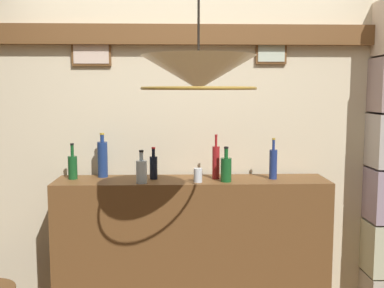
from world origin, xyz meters
name	(u,v)px	position (x,y,z in m)	size (l,w,h in m)	color
panelled_rear_partition	(190,153)	(0.00, 1.10, 1.27)	(3.19, 0.15, 2.41)	beige
bar_shelf_unit	(192,258)	(0.00, 0.83, 0.56)	(1.87, 0.37, 1.12)	brown
liquor_bottle_bourbon	(273,163)	(0.56, 0.83, 1.23)	(0.05, 0.05, 0.28)	navy
liquor_bottle_amaro	(142,171)	(-0.33, 0.71, 1.21)	(0.07, 0.07, 0.22)	silver
liquor_bottle_vodka	(216,162)	(0.17, 0.85, 1.24)	(0.05, 0.05, 0.31)	maroon
liquor_bottle_rum	(154,167)	(-0.26, 0.85, 1.21)	(0.05, 0.05, 0.22)	black
liquor_bottle_tequila	(226,169)	(0.23, 0.75, 1.21)	(0.07, 0.07, 0.24)	#175423
liquor_bottle_whiskey	(73,166)	(-0.82, 0.87, 1.21)	(0.06, 0.06, 0.25)	#185023
liquor_bottle_sherry	(103,159)	(-0.62, 0.94, 1.25)	(0.07, 0.07, 0.31)	navy
glass_tumbler_rocks	(198,175)	(0.04, 0.73, 1.17)	(0.06, 0.06, 0.09)	silver
pendant_lamp	(199,74)	(0.01, 0.07, 1.81)	(0.59, 0.59, 0.52)	#EFE5C6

